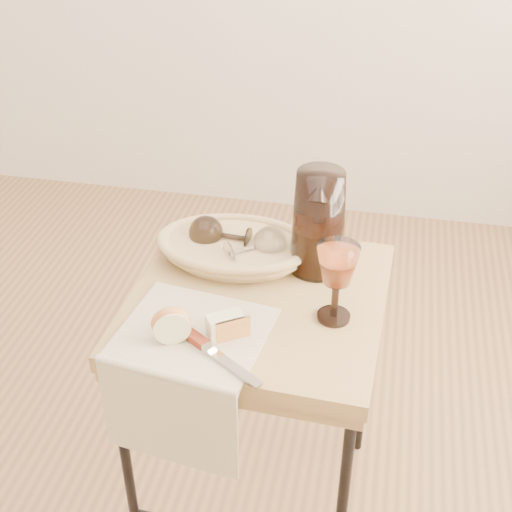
% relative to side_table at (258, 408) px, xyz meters
% --- Properties ---
extents(side_table, '(0.58, 0.58, 0.70)m').
position_rel_side_table_xyz_m(side_table, '(0.00, 0.00, 0.00)').
color(side_table, brown).
rests_on(side_table, floor).
extents(tea_towel, '(0.33, 0.30, 0.01)m').
position_rel_side_table_xyz_m(tea_towel, '(-0.10, -0.15, 0.35)').
color(tea_towel, beige).
rests_on(tea_towel, side_table).
extents(bread_basket, '(0.33, 0.24, 0.05)m').
position_rel_side_table_xyz_m(bread_basket, '(-0.08, 0.13, 0.38)').
color(bread_basket, tan).
rests_on(bread_basket, side_table).
extents(goblet_lying_a, '(0.14, 0.09, 0.08)m').
position_rel_side_table_xyz_m(goblet_lying_a, '(-0.11, 0.15, 0.41)').
color(goblet_lying_a, '#37281E').
rests_on(goblet_lying_a, bread_basket).
extents(goblet_lying_b, '(0.15, 0.14, 0.08)m').
position_rel_side_table_xyz_m(goblet_lying_b, '(-0.03, 0.11, 0.40)').
color(goblet_lying_b, white).
rests_on(goblet_lying_b, bread_basket).
extents(pitcher, '(0.18, 0.25, 0.29)m').
position_rel_side_table_xyz_m(pitcher, '(0.11, 0.14, 0.48)').
color(pitcher, black).
rests_on(pitcher, side_table).
extents(wine_goblet, '(0.10, 0.10, 0.18)m').
position_rel_side_table_xyz_m(wine_goblet, '(0.17, -0.04, 0.44)').
color(wine_goblet, white).
rests_on(wine_goblet, side_table).
extents(apple_half, '(0.09, 0.07, 0.07)m').
position_rel_side_table_xyz_m(apple_half, '(-0.14, -0.18, 0.40)').
color(apple_half, red).
rests_on(apple_half, tea_towel).
extents(apple_wedge, '(0.08, 0.07, 0.05)m').
position_rel_side_table_xyz_m(apple_wedge, '(-0.04, -0.15, 0.38)').
color(apple_wedge, beige).
rests_on(apple_wedge, tea_towel).
extents(table_knife, '(0.21, 0.15, 0.02)m').
position_rel_side_table_xyz_m(table_knife, '(-0.05, -0.21, 0.37)').
color(table_knife, silver).
rests_on(table_knife, tea_towel).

